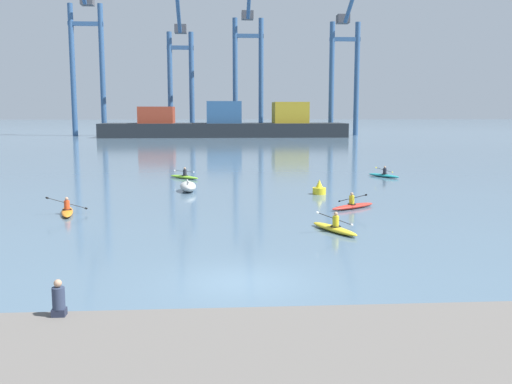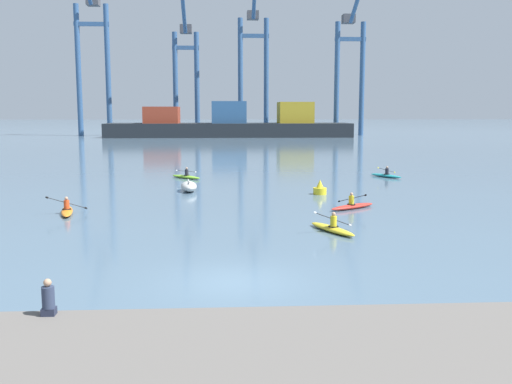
# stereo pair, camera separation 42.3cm
# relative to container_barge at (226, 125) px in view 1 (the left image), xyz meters

# --- Properties ---
(ground_plane) EXTENTS (800.00, 800.00, 0.00)m
(ground_plane) POSITION_rel_container_barge_xyz_m (-1.30, -110.11, -2.61)
(ground_plane) COLOR slate
(container_barge) EXTENTS (53.53, 11.00, 7.80)m
(container_barge) POSITION_rel_container_barge_xyz_m (0.00, 0.00, 0.00)
(container_barge) COLOR #1E2328
(container_barge) RESTS_ON ground
(gantry_crane_west) EXTENTS (7.84, 15.14, 39.72)m
(gantry_crane_west) POSITION_rel_container_barge_xyz_m (-31.20, 7.35, 16.79)
(gantry_crane_west) COLOR #335684
(gantry_crane_west) RESTS_ON ground
(gantry_crane_west_mid) EXTENTS (6.31, 18.89, 35.50)m
(gantry_crane_west_mid) POSITION_rel_container_barge_xyz_m (-10.37, 11.24, 14.31)
(gantry_crane_west_mid) COLOR #335684
(gantry_crane_west_mid) RESTS_ON ground
(gantry_crane_east_mid) EXTENTS (7.47, 17.14, 38.63)m
(gantry_crane_east_mid) POSITION_rel_container_barge_xyz_m (5.76, 12.87, 16.04)
(gantry_crane_east_mid) COLOR #335684
(gantry_crane_east_mid) RESTS_ON ground
(gantry_crane_east) EXTENTS (7.16, 20.79, 36.02)m
(gantry_crane_east) POSITION_rel_container_barge_xyz_m (27.93, 6.18, 15.35)
(gantry_crane_east) COLOR #335684
(gantry_crane_east) RESTS_ON ground
(capsized_dinghy) EXTENTS (1.37, 2.70, 0.76)m
(capsized_dinghy) POSITION_rel_container_barge_xyz_m (-4.11, -88.20, -2.26)
(capsized_dinghy) COLOR beige
(capsized_dinghy) RESTS_ON ground
(channel_buoy) EXTENTS (0.90, 0.90, 1.00)m
(channel_buoy) POSITION_rel_container_barge_xyz_m (4.84, -90.15, -2.25)
(channel_buoy) COLOR yellow
(channel_buoy) RESTS_ON ground
(kayak_red) EXTENTS (3.14, 2.43, 0.99)m
(kayak_red) POSITION_rel_container_barge_xyz_m (5.73, -96.07, -2.44)
(kayak_red) COLOR red
(kayak_red) RESTS_ON ground
(kayak_lime) EXTENTS (2.81, 2.84, 0.95)m
(kayak_lime) POSITION_rel_container_barge_xyz_m (-4.81, -80.22, -2.44)
(kayak_lime) COLOR #7ABC2D
(kayak_lime) RESTS_ON ground
(kayak_yellow) EXTENTS (2.00, 3.35, 1.07)m
(kayak_yellow) POSITION_rel_container_barge_xyz_m (3.36, -102.39, -2.44)
(kayak_yellow) COLOR yellow
(kayak_yellow) RESTS_ON ground
(kayak_orange) EXTENTS (2.14, 3.45, 1.03)m
(kayak_orange) POSITION_rel_container_barge_xyz_m (-10.27, -96.78, -2.44)
(kayak_orange) COLOR orange
(kayak_orange) RESTS_ON ground
(kayak_teal) EXTENTS (2.28, 3.22, 0.95)m
(kayak_teal) POSITION_rel_container_barge_xyz_m (12.19, -80.30, -2.44)
(kayak_teal) COLOR teal
(kayak_teal) RESTS_ON ground
(seated_onlooker) EXTENTS (0.32, 0.30, 0.90)m
(seated_onlooker) POSITION_rel_container_barge_xyz_m (-5.87, -114.96, -1.49)
(seated_onlooker) COLOR #23283D
(seated_onlooker) RESTS_ON stone_quay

